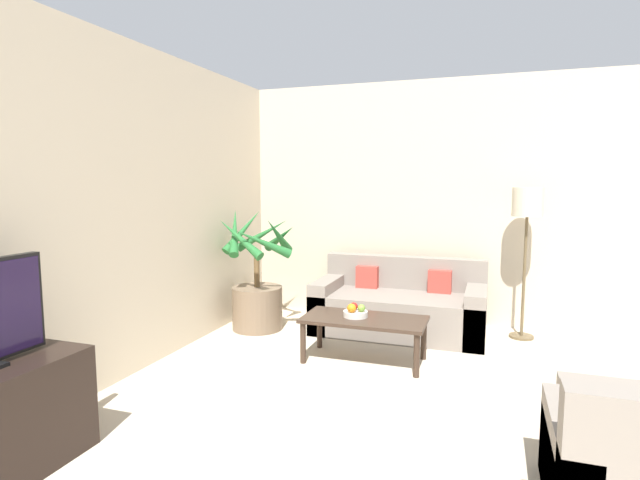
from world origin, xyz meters
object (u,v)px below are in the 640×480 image
at_px(potted_palm, 257,290).
at_px(ottoman, 611,420).
at_px(apple_green, 361,308).
at_px(floor_lamp, 527,212).
at_px(fruit_bowl, 355,314).
at_px(orange_fruit, 351,308).
at_px(coffee_table, 364,323).
at_px(sofa_loveseat, 399,307).
at_px(apple_red, 354,306).

height_order(potted_palm, ottoman, potted_palm).
bearing_deg(apple_green, floor_lamp, 40.46).
bearing_deg(fruit_bowl, orange_fruit, -109.57).
bearing_deg(ottoman, apple_green, 152.03).
bearing_deg(coffee_table, floor_lamp, 40.94).
bearing_deg(ottoman, fruit_bowl, 152.56).
relative_size(sofa_loveseat, coffee_table, 1.62).
bearing_deg(orange_fruit, coffee_table, 27.00).
relative_size(fruit_bowl, apple_green, 3.22).
bearing_deg(floor_lamp, apple_red, -141.81).
xyz_separation_m(potted_palm, ottoman, (3.06, -1.52, -0.25)).
bearing_deg(potted_palm, floor_lamp, 12.53).
distance_m(fruit_bowl, apple_green, 0.08).
bearing_deg(sofa_loveseat, coffee_table, -98.19).
height_order(apple_red, ottoman, apple_red).
height_order(sofa_loveseat, fruit_bowl, sofa_loveseat).
bearing_deg(apple_red, floor_lamp, 38.19).
xyz_separation_m(floor_lamp, apple_red, (-1.46, -1.15, -0.80)).
distance_m(sofa_loveseat, orange_fruit, 1.07).
height_order(sofa_loveseat, floor_lamp, floor_lamp).
height_order(coffee_table, orange_fruit, orange_fruit).
relative_size(sofa_loveseat, floor_lamp, 1.14).
bearing_deg(fruit_bowl, sofa_loveseat, 77.05).
bearing_deg(apple_green, sofa_loveseat, 80.33).
bearing_deg(apple_green, coffee_table, 5.15).
xyz_separation_m(coffee_table, fruit_bowl, (-0.08, 0.01, 0.08)).
bearing_deg(apple_green, fruit_bowl, 171.57).
relative_size(sofa_loveseat, ottoman, 3.23).
bearing_deg(orange_fruit, ottoman, -25.72).
relative_size(apple_red, ottoman, 0.13).
distance_m(sofa_loveseat, apple_red, 0.99).
height_order(floor_lamp, coffee_table, floor_lamp).
distance_m(apple_green, orange_fruit, 0.09).
bearing_deg(orange_fruit, floor_lamp, 40.10).
height_order(fruit_bowl, apple_red, apple_red).
bearing_deg(sofa_loveseat, floor_lamp, 9.73).
distance_m(floor_lamp, coffee_table, 2.02).
distance_m(potted_palm, apple_green, 1.42).
xyz_separation_m(floor_lamp, orange_fruit, (-1.46, -1.23, -0.80)).
height_order(potted_palm, floor_lamp, floor_lamp).
relative_size(floor_lamp, coffee_table, 1.42).
height_order(sofa_loveseat, apple_red, sofa_loveseat).
bearing_deg(potted_palm, sofa_loveseat, 14.82).
relative_size(potted_palm, ottoman, 2.43).
xyz_separation_m(sofa_loveseat, orange_fruit, (-0.24, -1.02, 0.22)).
height_order(potted_palm, sofa_loveseat, potted_palm).
relative_size(orange_fruit, ottoman, 0.15).
bearing_deg(orange_fruit, fruit_bowl, 70.43).
height_order(potted_palm, fruit_bowl, potted_palm).
xyz_separation_m(potted_palm, orange_fruit, (1.22, -0.63, 0.06)).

